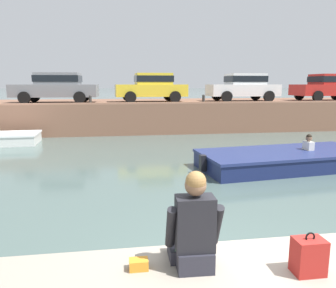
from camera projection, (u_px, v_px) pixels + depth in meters
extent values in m
plane|color=#4C605B|center=(173.00, 167.00, 10.08)|extent=(400.00, 400.00, 0.00)
cube|color=brown|center=(147.00, 114.00, 19.06)|extent=(60.00, 6.00, 1.55)
cube|color=#9F6C52|center=(152.00, 103.00, 16.11)|extent=(60.00, 0.24, 0.08)
cube|color=navy|center=(285.00, 161.00, 9.92)|extent=(5.36, 2.64, 0.44)
cube|color=navy|center=(286.00, 152.00, 9.87)|extent=(5.43, 2.70, 0.08)
cube|color=brown|center=(275.00, 156.00, 9.79)|extent=(0.45, 1.87, 0.06)
cube|color=black|center=(203.00, 163.00, 9.22)|extent=(0.18, 0.22, 0.45)
cube|color=silver|center=(308.00, 148.00, 10.06)|extent=(0.24, 0.34, 0.44)
sphere|color=brown|center=(309.00, 138.00, 10.00)|extent=(0.19, 0.19, 0.19)
sphere|color=black|center=(309.00, 137.00, 9.99)|extent=(0.17, 0.17, 0.17)
cube|color=slate|center=(56.00, 91.00, 17.09)|extent=(4.38, 1.81, 0.64)
cube|color=slate|center=(58.00, 79.00, 17.00)|extent=(2.21, 1.54, 0.60)
cube|color=black|center=(58.00, 79.00, 17.00)|extent=(2.30, 1.58, 0.33)
cylinder|color=black|center=(24.00, 98.00, 16.17)|extent=(0.61, 0.20, 0.60)
cylinder|color=black|center=(34.00, 96.00, 17.83)|extent=(0.61, 0.20, 0.60)
cylinder|color=black|center=(80.00, 97.00, 16.47)|extent=(0.61, 0.20, 0.60)
cylinder|color=black|center=(84.00, 96.00, 18.13)|extent=(0.61, 0.20, 0.60)
cube|color=yellow|center=(151.00, 90.00, 17.82)|extent=(3.88, 1.85, 0.64)
cube|color=yellow|center=(153.00, 79.00, 17.74)|extent=(1.97, 1.56, 0.60)
cube|color=black|center=(153.00, 79.00, 17.74)|extent=(2.05, 1.59, 0.33)
cylinder|color=black|center=(130.00, 97.00, 16.83)|extent=(0.61, 0.21, 0.60)
cylinder|color=black|center=(128.00, 96.00, 18.47)|extent=(0.61, 0.21, 0.60)
cylinder|color=black|center=(175.00, 97.00, 17.28)|extent=(0.61, 0.21, 0.60)
cylinder|color=black|center=(169.00, 96.00, 18.93)|extent=(0.61, 0.21, 0.60)
cube|color=white|center=(242.00, 90.00, 18.58)|extent=(3.89, 1.80, 0.64)
cube|color=white|center=(245.00, 79.00, 18.49)|extent=(1.95, 1.58, 0.60)
cube|color=black|center=(245.00, 79.00, 18.49)|extent=(2.02, 1.62, 0.33)
cylinder|color=black|center=(227.00, 97.00, 17.58)|extent=(0.60, 0.18, 0.60)
cylinder|color=black|center=(217.00, 95.00, 19.35)|extent=(0.60, 0.18, 0.60)
cylinder|color=black|center=(269.00, 96.00, 17.92)|extent=(0.60, 0.18, 0.60)
cylinder|color=black|center=(256.00, 95.00, 19.69)|extent=(0.60, 0.18, 0.60)
cube|color=#B2231E|center=(328.00, 90.00, 19.35)|extent=(4.09, 1.90, 0.64)
cube|color=#B2231E|center=(331.00, 79.00, 19.26)|extent=(2.06, 1.63, 0.60)
cube|color=black|center=(331.00, 79.00, 19.26)|extent=(2.14, 1.67, 0.33)
cylinder|color=black|center=(318.00, 96.00, 18.31)|extent=(0.60, 0.20, 0.60)
cylinder|color=black|center=(299.00, 95.00, 20.07)|extent=(0.60, 0.20, 0.60)
cylinder|color=black|center=(336.00, 95.00, 20.51)|extent=(0.60, 0.20, 0.60)
cylinder|color=#2D2B28|center=(90.00, 101.00, 15.78)|extent=(0.14, 0.14, 0.35)
sphere|color=#2D2B28|center=(90.00, 97.00, 15.75)|extent=(0.15, 0.15, 0.15)
cylinder|color=#2D2B28|center=(204.00, 100.00, 16.60)|extent=(0.14, 0.14, 0.35)
sphere|color=#2D2B28|center=(204.00, 96.00, 16.56)|extent=(0.15, 0.15, 0.15)
cube|color=#282833|center=(194.00, 259.00, 3.11)|extent=(0.35, 0.29, 0.20)
cube|color=#282833|center=(190.00, 250.00, 3.33)|extent=(0.45, 0.34, 0.14)
cube|color=black|center=(195.00, 223.00, 3.05)|extent=(0.37, 0.23, 0.52)
cylinder|color=black|center=(216.00, 225.00, 3.13)|extent=(0.10, 0.29, 0.47)
cylinder|color=black|center=(171.00, 227.00, 3.08)|extent=(0.10, 0.29, 0.47)
sphere|color=brown|center=(196.00, 185.00, 2.98)|extent=(0.20, 0.20, 0.20)
sphere|color=olive|center=(196.00, 181.00, 2.96)|extent=(0.19, 0.19, 0.19)
cylinder|color=#4CB259|center=(178.00, 256.00, 3.19)|extent=(0.06, 0.06, 0.18)
cylinder|color=white|center=(178.00, 246.00, 3.17)|extent=(0.04, 0.04, 0.02)
cube|color=#A5231E|center=(309.00, 256.00, 3.02)|extent=(0.28, 0.20, 0.34)
cube|color=#A5231E|center=(302.00, 255.00, 3.14)|extent=(0.22, 0.06, 0.18)
torus|color=black|center=(310.00, 237.00, 2.99)|extent=(0.10, 0.02, 0.10)
cube|color=orange|center=(139.00, 264.00, 3.11)|extent=(0.18, 0.12, 0.10)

